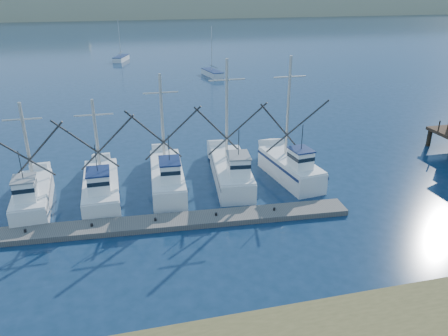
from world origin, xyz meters
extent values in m
plane|color=#0D243A|center=(0.00, 0.00, 0.00)|extent=(500.00, 500.00, 0.00)
cube|color=#5F5B55|center=(-9.71, 6.12, 0.19)|extent=(27.99, 3.72, 0.37)
cube|color=tan|center=(0.00, 210.00, 5.00)|extent=(360.00, 60.00, 10.00)
cube|color=white|center=(-16.77, 10.73, 0.70)|extent=(2.63, 6.88, 1.40)
cube|color=white|center=(-16.77, 9.00, 2.15)|extent=(1.41, 1.72, 1.50)
cylinder|color=#B7B2A8|center=(-16.77, 11.89, 4.34)|extent=(0.22, 0.22, 5.89)
cube|color=white|center=(-12.14, 11.33, 0.65)|extent=(2.55, 7.98, 1.30)
cube|color=white|center=(-12.14, 9.29, 2.05)|extent=(1.46, 1.95, 1.50)
cylinder|color=#B7B2A8|center=(-12.14, 12.69, 4.16)|extent=(0.22, 0.22, 5.72)
cube|color=white|center=(-7.24, 11.48, 0.78)|extent=(2.94, 8.41, 1.57)
cube|color=white|center=(-7.24, 9.36, 2.32)|extent=(1.51, 2.11, 1.50)
cylinder|color=#B7B2A8|center=(-7.24, 12.89, 5.07)|extent=(0.22, 0.22, 7.00)
cube|color=white|center=(-2.21, 11.45, 0.76)|extent=(3.53, 8.45, 1.53)
cube|color=white|center=(-2.21, 9.35, 2.28)|extent=(1.72, 2.16, 1.50)
cylinder|color=#B7B2A8|center=(-2.21, 12.85, 5.49)|extent=(0.22, 0.22, 7.93)
cube|color=white|center=(2.55, 10.86, 0.82)|extent=(3.23, 7.26, 1.64)
cube|color=white|center=(2.55, 9.06, 2.39)|extent=(1.57, 1.87, 1.50)
cylinder|color=#B7B2A8|center=(2.55, 12.06, 5.63)|extent=(0.22, 0.22, 7.98)
cube|color=white|center=(5.67, 53.77, 0.45)|extent=(2.78, 5.88, 0.90)
cylinder|color=#B7B2A8|center=(5.67, 54.07, 4.50)|extent=(0.12, 0.12, 7.20)
cube|color=white|center=(-8.91, 73.72, 0.45)|extent=(3.54, 5.81, 0.90)
cylinder|color=#B7B2A8|center=(-8.91, 74.02, 4.50)|extent=(0.12, 0.12, 7.20)
camera|label=1|loc=(-10.35, -19.05, 14.61)|focal=35.00mm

